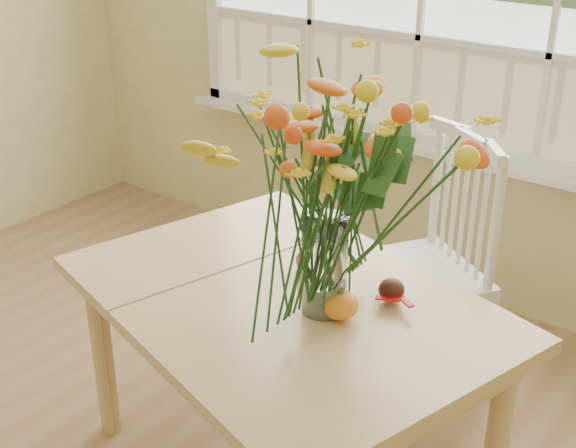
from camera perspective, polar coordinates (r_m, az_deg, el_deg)
The scene contains 6 objects.
dining_table at distance 2.29m, azimuth -0.30°, elevation -7.21°, with size 1.46×1.21×0.67m.
windsor_chair at distance 2.82m, azimuth 10.90°, elevation -2.13°, with size 0.60×0.59×0.95m.
flower_vase at distance 1.99m, azimuth 2.91°, elevation 4.05°, with size 0.59×0.59×0.70m.
pumpkin at distance 2.12m, azimuth 3.90°, elevation -6.11°, with size 0.10×0.10×0.08m, color orange.
turkey_figurine at distance 2.33m, azimuth 1.33°, elevation -2.80°, with size 0.10×0.09×0.10m.
dark_gourd at distance 2.22m, azimuth 7.67°, elevation -4.94°, with size 0.13×0.08×0.07m.
Camera 1 is at (1.49, -0.67, 1.82)m, focal length 48.00 mm.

